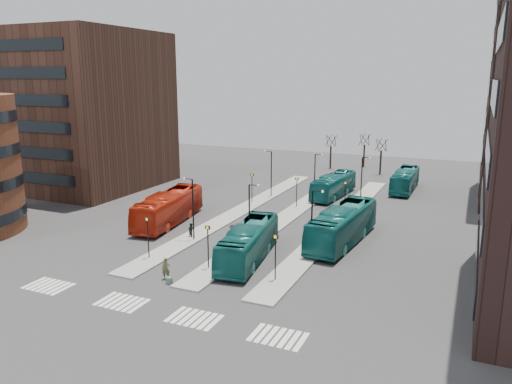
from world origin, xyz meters
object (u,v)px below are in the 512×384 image
at_px(teal_bus_c, 343,225).
at_px(suitcase, 169,281).
at_px(red_bus, 169,208).
at_px(commuter_b, 243,241).
at_px(teal_bus_b, 334,186).
at_px(teal_bus_a, 249,242).
at_px(traveller, 166,269).
at_px(commuter_a, 191,230).
at_px(commuter_c, 232,234).
at_px(teal_bus_d, 405,180).

bearing_deg(teal_bus_c, suitcase, -118.05).
bearing_deg(red_bus, commuter_b, -30.52).
height_order(teal_bus_b, teal_bus_c, teal_bus_c).
xyz_separation_m(teal_bus_a, traveller, (-4.17, -6.60, -0.71)).
bearing_deg(red_bus, commuter_a, -43.01).
distance_m(teal_bus_a, commuter_b, 2.60).
xyz_separation_m(red_bus, commuter_a, (4.92, -3.47, -0.98)).
bearing_deg(teal_bus_c, commuter_c, -151.37).
xyz_separation_m(red_bus, traveller, (8.56, -13.32, -0.85)).
bearing_deg(commuter_b, suitcase, 166.73).
bearing_deg(commuter_c, suitcase, 2.50).
height_order(commuter_a, commuter_c, commuter_c).
bearing_deg(commuter_a, commuter_b, -168.88).
xyz_separation_m(teal_bus_b, traveller, (-4.63, -32.72, -0.65)).
distance_m(traveller, commuter_a, 10.51).
relative_size(red_bus, commuter_c, 6.81).
height_order(teal_bus_a, teal_bus_d, teal_bus_a).
distance_m(suitcase, commuter_b, 9.53).
bearing_deg(traveller, teal_bus_d, 45.32).
distance_m(suitcase, teal_bus_a, 8.17).
height_order(teal_bus_c, teal_bus_d, teal_bus_c).
xyz_separation_m(teal_bus_c, commuter_c, (-9.72, -4.30, -0.88)).
distance_m(traveller, commuter_c, 10.21).
distance_m(teal_bus_c, commuter_c, 10.66).
bearing_deg(traveller, teal_bus_c, 26.91).
bearing_deg(teal_bus_a, commuter_c, 124.85).
relative_size(red_bus, teal_bus_a, 1.09).
height_order(teal_bus_d, commuter_b, teal_bus_d).
height_order(teal_bus_c, commuter_c, teal_bus_c).
bearing_deg(teal_bus_b, teal_bus_a, -85.92).
relative_size(suitcase, commuter_b, 0.31).
xyz_separation_m(teal_bus_d, traveller, (-12.83, -40.44, -0.65)).
height_order(teal_bus_d, commuter_c, teal_bus_d).
xyz_separation_m(teal_bus_d, commuter_a, (-16.47, -30.59, -0.77)).
height_order(suitcase, commuter_a, commuter_a).
bearing_deg(suitcase, traveller, 141.57).
distance_m(suitcase, commuter_c, 10.89).
xyz_separation_m(teal_bus_b, teal_bus_c, (5.88, -18.25, 0.26)).
height_order(teal_bus_a, teal_bus_c, teal_bus_c).
bearing_deg(teal_bus_a, red_bus, 143.71).
bearing_deg(teal_bus_a, commuter_b, 117.79).
xyz_separation_m(commuter_a, commuter_c, (4.44, 0.32, 0.16)).
distance_m(suitcase, commuter_a, 11.43).
xyz_separation_m(suitcase, teal_bus_c, (9.79, 15.17, 1.53)).
height_order(red_bus, commuter_b, red_bus).
bearing_deg(commuter_c, teal_bus_d, 161.18).
relative_size(suitcase, teal_bus_a, 0.05).
relative_size(teal_bus_b, traveller, 6.25).
bearing_deg(suitcase, commuter_c, 94.89).
bearing_deg(red_bus, traveller, -65.08).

